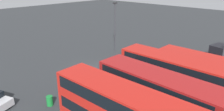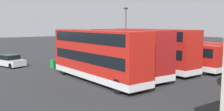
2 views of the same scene
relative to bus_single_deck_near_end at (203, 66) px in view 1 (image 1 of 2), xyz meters
name	(u,v)px [view 1 (image 1 of 2)]	position (x,y,z in m)	size (l,w,h in m)	color
ground_plane	(91,70)	(7.12, -11.50, -1.62)	(140.00, 140.00, 0.00)	#2D3033
bus_single_deck_near_end	(203,66)	(0.00, 0.00, 0.00)	(2.66, 10.43, 2.95)	red
bus_single_deck_second	(190,75)	(3.31, -0.06, 0.00)	(3.01, 12.12, 2.95)	red
bus_double_decker_third	(174,79)	(6.88, -0.05, 0.83)	(2.87, 10.74, 4.55)	red
bus_double_decker_fourth	(156,98)	(10.95, 0.59, 0.83)	(2.67, 10.13, 4.55)	#A51919
lamp_post_tall	(115,23)	(-0.42, -14.32, 2.99)	(0.70, 0.30, 7.86)	#38383D
waste_bin_yellow	(50,101)	(15.28, -8.03, -1.15)	(0.60, 0.60, 0.95)	#197F33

